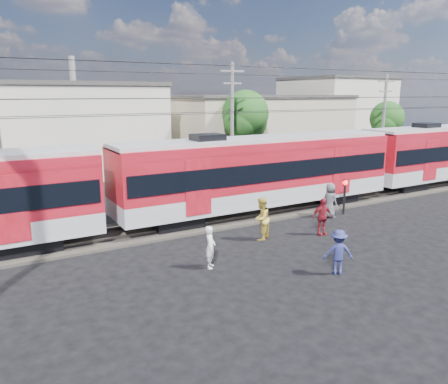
% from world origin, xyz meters
% --- Properties ---
extents(ground, '(120.00, 120.00, 0.00)m').
position_xyz_m(ground, '(0.00, 0.00, 0.00)').
color(ground, black).
rests_on(ground, ground).
extents(track_bed, '(70.00, 3.40, 0.12)m').
position_xyz_m(track_bed, '(0.00, 8.00, 0.06)').
color(track_bed, '#2D2823').
rests_on(track_bed, ground).
extents(rail_near, '(70.00, 0.12, 0.12)m').
position_xyz_m(rail_near, '(0.00, 7.25, 0.18)').
color(rail_near, '#59544C').
rests_on(rail_near, track_bed).
extents(rail_far, '(70.00, 0.12, 0.12)m').
position_xyz_m(rail_far, '(0.00, 8.75, 0.18)').
color(rail_far, '#59544C').
rests_on(rail_far, track_bed).
extents(commuter_train, '(50.30, 3.08, 4.17)m').
position_xyz_m(commuter_train, '(3.82, 8.00, 2.40)').
color(commuter_train, black).
rests_on(commuter_train, ground).
extents(catenary, '(70.00, 9.30, 7.52)m').
position_xyz_m(catenary, '(-8.65, 8.00, 5.14)').
color(catenary, black).
rests_on(catenary, ground).
extents(building_midwest, '(12.24, 12.24, 7.30)m').
position_xyz_m(building_midwest, '(-2.00, 27.00, 3.66)').
color(building_midwest, '#B9B4A2').
rests_on(building_midwest, ground).
extents(building_mideast, '(16.32, 10.20, 6.30)m').
position_xyz_m(building_mideast, '(14.00, 24.00, 3.16)').
color(building_mideast, tan).
rests_on(building_mideast, ground).
extents(building_east, '(10.20, 10.20, 8.30)m').
position_xyz_m(building_east, '(28.00, 28.00, 4.16)').
color(building_east, '#B9B4A2').
rests_on(building_east, ground).
extents(utility_pole_mid, '(1.80, 0.24, 8.50)m').
position_xyz_m(utility_pole_mid, '(6.00, 15.00, 4.53)').
color(utility_pole_mid, slate).
rests_on(utility_pole_mid, ground).
extents(utility_pole_east, '(1.80, 0.24, 8.00)m').
position_xyz_m(utility_pole_east, '(20.00, 14.00, 4.28)').
color(utility_pole_east, slate).
rests_on(utility_pole_east, ground).
extents(tree_near, '(3.82, 3.64, 6.72)m').
position_xyz_m(tree_near, '(9.19, 18.09, 4.66)').
color(tree_near, '#382619').
rests_on(tree_near, ground).
extents(tree_far, '(3.36, 3.12, 5.76)m').
position_xyz_m(tree_far, '(24.19, 17.09, 3.99)').
color(tree_far, '#382619').
rests_on(tree_far, ground).
extents(pedestrian_a, '(0.66, 0.71, 1.62)m').
position_xyz_m(pedestrian_a, '(-2.36, 2.60, 0.81)').
color(pedestrian_a, white).
rests_on(pedestrian_a, ground).
extents(pedestrian_b, '(1.18, 1.11, 1.94)m').
position_xyz_m(pedestrian_b, '(1.14, 4.31, 0.97)').
color(pedestrian_b, gold).
rests_on(pedestrian_b, ground).
extents(pedestrian_c, '(1.25, 1.07, 1.67)m').
position_xyz_m(pedestrian_c, '(1.36, -0.24, 0.84)').
color(pedestrian_c, navy).
rests_on(pedestrian_c, ground).
extents(pedestrian_d, '(1.08, 0.61, 1.74)m').
position_xyz_m(pedestrian_d, '(3.95, 3.46, 0.87)').
color(pedestrian_d, maroon).
rests_on(pedestrian_d, ground).
extents(pedestrian_e, '(0.70, 0.97, 1.84)m').
position_xyz_m(pedestrian_e, '(6.35, 5.50, 0.92)').
color(pedestrian_e, '#505055').
rests_on(pedestrian_e, ground).
extents(car_silver, '(4.10, 1.99, 1.35)m').
position_xyz_m(car_silver, '(24.22, 13.75, 0.67)').
color(car_silver, '#AEB0B5').
rests_on(car_silver, ground).
extents(car_white, '(4.16, 1.78, 1.33)m').
position_xyz_m(car_white, '(25.07, 12.63, 0.67)').
color(car_white, silver).
rests_on(car_white, ground).
extents(crossing_signal, '(0.28, 0.28, 1.93)m').
position_xyz_m(crossing_signal, '(7.43, 5.56, 1.34)').
color(crossing_signal, black).
rests_on(crossing_signal, ground).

